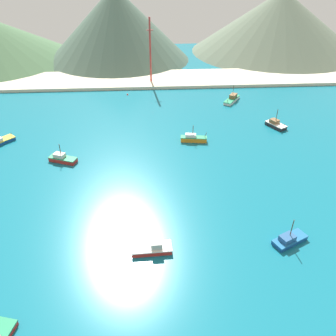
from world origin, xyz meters
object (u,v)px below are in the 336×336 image
(fishing_boat_0, at_px, (152,248))
(fishing_boat_4, at_px, (232,99))
(fishing_boat_6, at_px, (62,159))
(radio_tower, at_px, (150,52))
(fishing_boat_3, at_px, (276,124))
(fishing_boat_9, at_px, (289,239))
(buoy_0, at_px, (127,95))
(fishing_boat_7, at_px, (193,138))

(fishing_boat_0, height_order, fishing_boat_4, fishing_boat_4)
(fishing_boat_6, relative_size, radio_tower, 0.30)
(fishing_boat_3, xyz_separation_m, fishing_boat_9, (-14.09, -50.01, -0.11))
(fishing_boat_4, height_order, fishing_boat_6, fishing_boat_4)
(fishing_boat_6, relative_size, buoy_0, 11.75)
(radio_tower, bearing_deg, fishing_boat_7, -77.52)
(fishing_boat_3, bearing_deg, fishing_boat_4, 112.31)
(fishing_boat_7, bearing_deg, fishing_boat_6, -166.15)
(fishing_boat_0, height_order, radio_tower, radio_tower)
(fishing_boat_0, bearing_deg, fishing_boat_3, 51.19)
(fishing_boat_9, height_order, buoy_0, fishing_boat_9)
(fishing_boat_3, bearing_deg, buoy_0, 147.19)
(fishing_boat_4, bearing_deg, fishing_boat_6, -144.42)
(fishing_boat_4, bearing_deg, fishing_boat_7, -121.32)
(fishing_boat_0, relative_size, fishing_boat_6, 0.98)
(fishing_boat_4, distance_m, fishing_boat_6, 67.40)
(fishing_boat_6, distance_m, radio_tower, 66.49)
(fishing_boat_0, distance_m, fishing_boat_4, 79.27)
(fishing_boat_3, relative_size, buoy_0, 10.86)
(fishing_boat_3, distance_m, fishing_boat_9, 51.96)
(fishing_boat_3, distance_m, buoy_0, 57.62)
(radio_tower, bearing_deg, fishing_boat_6, -112.57)
(fishing_boat_6, height_order, fishing_boat_7, fishing_boat_6)
(buoy_0, distance_m, radio_tower, 20.32)
(fishing_boat_0, relative_size, radio_tower, 0.30)
(buoy_0, height_order, radio_tower, radio_tower)
(fishing_boat_9, bearing_deg, fishing_boat_7, 107.74)
(fishing_boat_6, relative_size, fishing_boat_7, 1.00)
(fishing_boat_6, bearing_deg, fishing_boat_3, 14.88)
(fishing_boat_0, xyz_separation_m, fishing_boat_7, (13.10, 42.50, 0.16))
(fishing_boat_7, height_order, buoy_0, fishing_boat_7)
(fishing_boat_0, height_order, fishing_boat_6, fishing_boat_6)
(fishing_boat_7, height_order, radio_tower, radio_tower)
(fishing_boat_0, distance_m, buoy_0, 82.11)
(radio_tower, bearing_deg, fishing_boat_3, -48.09)
(fishing_boat_0, xyz_separation_m, fishing_boat_4, (31.50, 72.74, 0.09))
(fishing_boat_4, distance_m, fishing_boat_9, 72.41)
(fishing_boat_9, relative_size, radio_tower, 0.29)
(fishing_boat_4, distance_m, buoy_0, 40.33)
(fishing_boat_3, height_order, fishing_boat_4, fishing_boat_3)
(fishing_boat_4, height_order, fishing_boat_7, fishing_boat_4)
(fishing_boat_0, bearing_deg, fishing_boat_7, 72.87)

